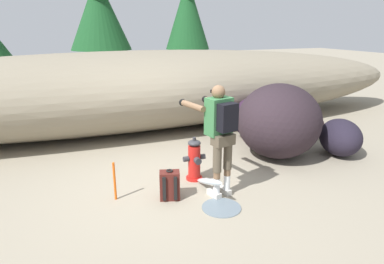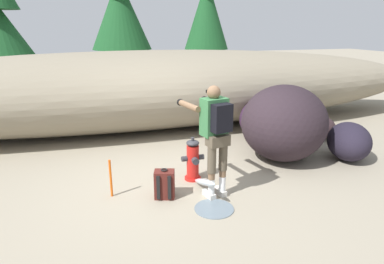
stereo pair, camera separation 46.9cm
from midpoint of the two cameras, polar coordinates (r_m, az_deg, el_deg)
ground_plane at (r=5.83m, az=-0.25°, el=-8.36°), size 56.00×56.00×0.04m
dirt_embankment at (r=8.68m, az=-6.76°, el=7.06°), size 16.56×3.20×1.94m
fire_hydrant at (r=5.73m, az=2.49°, el=-4.82°), size 0.39×0.33×0.75m
hydrant_water_jet at (r=5.19m, az=5.15°, el=-9.65°), size 0.57×1.20×0.44m
utility_worker at (r=4.98m, az=6.50°, el=0.67°), size 0.65×1.03×1.71m
spare_backpack at (r=5.20m, az=-2.04°, el=-8.84°), size 0.35×0.34×0.47m
boulder_large at (r=6.83m, az=17.12°, el=1.48°), size 2.38×2.42×1.46m
boulder_mid at (r=7.95m, az=13.95°, el=2.20°), size 1.28×0.99×1.00m
boulder_small at (r=7.36m, az=26.59°, el=-1.44°), size 1.20×1.30×0.73m
boulder_outlier at (r=8.56m, az=22.41°, el=0.75°), size 0.82×0.88×0.50m
pine_tree_center at (r=15.60m, az=3.42°, el=21.31°), size 1.93×1.93×6.48m
survey_stake at (r=5.29m, az=-11.04°, el=-7.70°), size 0.04×0.04×0.60m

